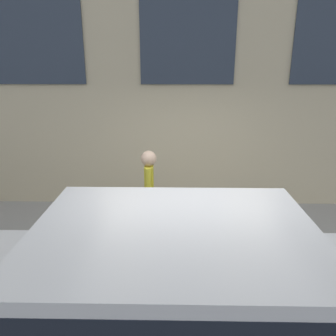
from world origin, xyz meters
TOP-DOWN VIEW (x-y plane):
  - ground_plane at (0.00, 0.00)m, footprint 80.00×80.00m
  - sidewalk at (1.23, 0.00)m, footprint 2.47×60.00m
  - fire_hydrant at (0.61, 0.02)m, footprint 0.36×0.47m
  - person at (1.06, 0.60)m, footprint 0.35×0.23m
  - parked_car_white_near at (-1.29, 0.22)m, footprint 1.98×4.74m

SIDE VIEW (x-z plane):
  - ground_plane at x=0.00m, z-range 0.00..0.00m
  - sidewalk at x=1.23m, z-range 0.00..0.13m
  - fire_hydrant at x=0.61m, z-range 0.14..0.98m
  - parked_car_white_near at x=-1.29m, z-range 0.09..1.66m
  - person at x=1.06m, z-range 0.28..1.73m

